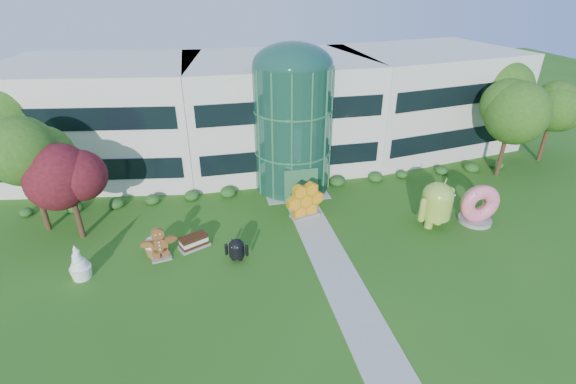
{
  "coord_description": "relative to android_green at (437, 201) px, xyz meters",
  "views": [
    {
      "loc": [
        -7.05,
        -18.38,
        15.79
      ],
      "look_at": [
        -1.67,
        6.0,
        2.6
      ],
      "focal_mm": 26.0,
      "sensor_mm": 36.0,
      "label": 1
    }
  ],
  "objects": [
    {
      "name": "tree_red",
      "position": [
        -23.78,
        3.78,
        1.07
      ],
      "size": [
        4.0,
        4.0,
        6.0
      ],
      "primitive_type": null,
      "color": "#3F0C14",
      "rests_on": "ground"
    },
    {
      "name": "cupcake",
      "position": [
        -18.94,
        0.59,
        -1.26
      ],
      "size": [
        1.26,
        1.26,
        1.34
      ],
      "primitive_type": null,
      "rotation": [
        0.0,
        0.0,
        0.14
      ],
      "color": "white",
      "rests_on": "ground"
    },
    {
      "name": "ground",
      "position": [
        -8.28,
        -3.72,
        -1.93
      ],
      "size": [
        140.0,
        140.0,
        0.0
      ],
      "primitive_type": "plane",
      "color": "#215114",
      "rests_on": "ground"
    },
    {
      "name": "trees_backdrop",
      "position": [
        -8.28,
        9.28,
        2.27
      ],
      "size": [
        52.0,
        8.0,
        8.4
      ],
      "primitive_type": null,
      "color": "#254E13",
      "rests_on": "ground"
    },
    {
      "name": "honeycomb",
      "position": [
        -8.5,
        3.15,
        -0.72
      ],
      "size": [
        3.24,
        1.91,
        2.4
      ],
      "primitive_type": null,
      "rotation": [
        0.0,
        0.0,
        0.29
      ],
      "color": "orange",
      "rests_on": "ground"
    },
    {
      "name": "building",
      "position": [
        -8.28,
        14.28,
        2.72
      ],
      "size": [
        46.0,
        15.0,
        9.3
      ],
      "primitive_type": null,
      "color": "beige",
      "rests_on": "ground"
    },
    {
      "name": "gingerbread",
      "position": [
        -18.5,
        0.14,
        -0.82
      ],
      "size": [
        2.52,
        1.34,
        2.21
      ],
      "primitive_type": null,
      "rotation": [
        0.0,
        0.0,
        0.18
      ],
      "color": "brown",
      "rests_on": "ground"
    },
    {
      "name": "ice_cream_sandwich",
      "position": [
        -16.47,
        0.92,
        -1.5
      ],
      "size": [
        2.13,
        1.66,
        0.85
      ],
      "primitive_type": null,
      "rotation": [
        0.0,
        0.0,
        0.43
      ],
      "color": "black",
      "rests_on": "ground"
    },
    {
      "name": "walkway",
      "position": [
        -8.28,
        -1.72,
        -1.91
      ],
      "size": [
        2.4,
        20.0,
        0.04
      ],
      "primitive_type": "cube",
      "color": "#9E9E93",
      "rests_on": "ground"
    },
    {
      "name": "android_black",
      "position": [
        -13.91,
        -1.04,
        -1.05
      ],
      "size": [
        1.78,
        1.45,
        1.74
      ],
      "primitive_type": null,
      "rotation": [
        0.0,
        0.0,
        -0.31
      ],
      "color": "black",
      "rests_on": "ground"
    },
    {
      "name": "atrium",
      "position": [
        -8.28,
        8.28,
        2.97
      ],
      "size": [
        6.0,
        6.0,
        9.8
      ],
      "primitive_type": "cylinder",
      "color": "#194738",
      "rests_on": "ground"
    },
    {
      "name": "android_green",
      "position": [
        0.0,
        0.0,
        0.0
      ],
      "size": [
        3.98,
        3.32,
        3.85
      ],
      "primitive_type": null,
      "rotation": [
        0.0,
        0.0,
        0.36
      ],
      "color": "#8FB038",
      "rests_on": "ground"
    },
    {
      "name": "donut",
      "position": [
        3.16,
        -0.21,
        -0.44
      ],
      "size": [
        2.94,
        1.55,
        2.97
      ],
      "primitive_type": null,
      "rotation": [
        0.0,
        0.0,
        -0.06
      ],
      "color": "#E25676",
      "rests_on": "ground"
    },
    {
      "name": "froyo",
      "position": [
        -22.92,
        -0.75,
        -0.82
      ],
      "size": [
        1.43,
        1.43,
        2.22
      ],
      "primitive_type": null,
      "rotation": [
        0.0,
        0.0,
        0.11
      ],
      "color": "white",
      "rests_on": "ground"
    }
  ]
}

